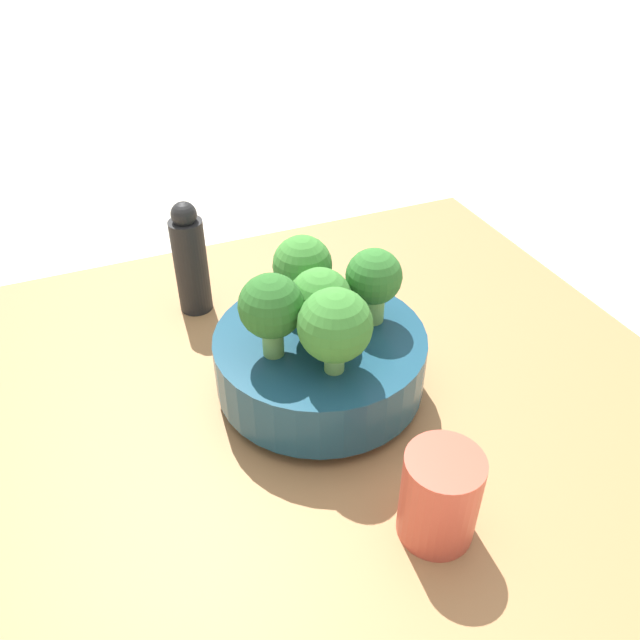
% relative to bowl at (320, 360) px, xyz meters
% --- Properties ---
extents(ground_plane, '(6.00, 6.00, 0.00)m').
position_rel_bowl_xyz_m(ground_plane, '(-0.04, -0.02, -0.09)').
color(ground_plane, beige).
extents(table, '(0.88, 0.76, 0.04)m').
position_rel_bowl_xyz_m(table, '(-0.04, -0.02, -0.07)').
color(table, '#9E7042').
rests_on(table, ground_plane).
extents(bowl, '(0.22, 0.22, 0.08)m').
position_rel_bowl_xyz_m(bowl, '(0.00, 0.00, 0.00)').
color(bowl, navy).
rests_on(bowl, table).
extents(broccoli_floret_center, '(0.06, 0.06, 0.08)m').
position_rel_bowl_xyz_m(broccoli_floret_center, '(0.00, -0.00, 0.08)').
color(broccoli_floret_center, '#7AB256').
rests_on(broccoli_floret_center, bowl).
extents(broccoli_floret_back, '(0.06, 0.06, 0.08)m').
position_rel_bowl_xyz_m(broccoli_floret_back, '(0.01, 0.06, 0.08)').
color(broccoli_floret_back, '#7AB256').
rests_on(broccoli_floret_back, bowl).
extents(broccoli_floret_right, '(0.06, 0.06, 0.08)m').
position_rel_bowl_xyz_m(broccoli_floret_right, '(0.06, 0.01, 0.08)').
color(broccoli_floret_right, '#6BA34C').
rests_on(broccoli_floret_right, bowl).
extents(broccoli_floret_left, '(0.06, 0.06, 0.09)m').
position_rel_bowl_xyz_m(broccoli_floret_left, '(-0.05, -0.01, 0.09)').
color(broccoli_floret_left, '#609347').
rests_on(broccoli_floret_left, bowl).
extents(broccoli_floret_front, '(0.07, 0.07, 0.09)m').
position_rel_bowl_xyz_m(broccoli_floret_front, '(-0.01, -0.05, 0.09)').
color(broccoli_floret_front, '#6BA34C').
rests_on(broccoli_floret_front, bowl).
extents(cup, '(0.07, 0.07, 0.09)m').
position_rel_bowl_xyz_m(cup, '(0.02, -0.20, 0.00)').
color(cup, '#C64C38').
rests_on(cup, table).
extents(pepper_mill, '(0.04, 0.04, 0.15)m').
position_rel_bowl_xyz_m(pepper_mill, '(-0.09, 0.21, 0.03)').
color(pepper_mill, black).
rests_on(pepper_mill, table).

